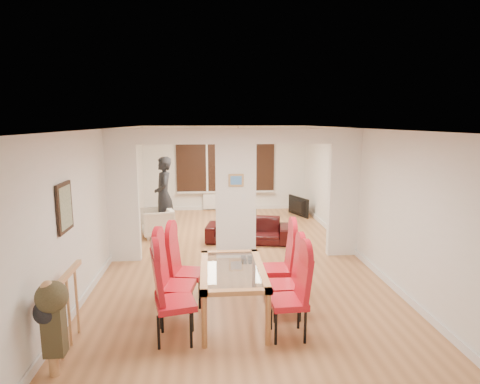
{
  "coord_description": "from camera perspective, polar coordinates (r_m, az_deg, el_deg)",
  "views": [
    {
      "loc": [
        -0.55,
        -7.82,
        2.74
      ],
      "look_at": [
        0.13,
        0.6,
        1.24
      ],
      "focal_mm": 30.0,
      "sensor_mm": 36.0,
      "label": 1
    }
  ],
  "objects": [
    {
      "name": "floor",
      "position": [
        8.3,
        -0.6,
        -9.2
      ],
      "size": [
        5.0,
        9.0,
        0.01
      ],
      "primitive_type": "cube",
      "color": "#B27748",
      "rests_on": "ground"
    },
    {
      "name": "room_walls",
      "position": [
        7.97,
        -0.61,
        -0.34
      ],
      "size": [
        5.0,
        9.0,
        2.6
      ],
      "primitive_type": null,
      "color": "silver",
      "rests_on": "floor"
    },
    {
      "name": "divider_wall",
      "position": [
        7.97,
        -0.61,
        -0.34
      ],
      "size": [
        5.0,
        0.18,
        2.6
      ],
      "primitive_type": "cube",
      "color": "white",
      "rests_on": "floor"
    },
    {
      "name": "bay_window_blinds",
      "position": [
        12.34,
        -2.07,
        4.29
      ],
      "size": [
        3.0,
        0.08,
        1.8
      ],
      "primitive_type": "cube",
      "color": "black",
      "rests_on": "room_walls"
    },
    {
      "name": "radiator",
      "position": [
        12.47,
        -2.03,
        -1.22
      ],
      "size": [
        1.4,
        0.08,
        0.5
      ],
      "primitive_type": "cube",
      "color": "white",
      "rests_on": "floor"
    },
    {
      "name": "pendant_light",
      "position": [
        11.17,
        -0.27,
        7.03
      ],
      "size": [
        0.36,
        0.36,
        0.36
      ],
      "primitive_type": "sphere",
      "color": "orange",
      "rests_on": "room_walls"
    },
    {
      "name": "stair_newel",
      "position": [
        5.39,
        -23.4,
        -14.79
      ],
      "size": [
        0.4,
        1.2,
        1.1
      ],
      "primitive_type": null,
      "color": "tan",
      "rests_on": "floor"
    },
    {
      "name": "wall_poster",
      "position": [
        5.86,
        -23.68,
        -2.01
      ],
      "size": [
        0.04,
        0.52,
        0.67
      ],
      "primitive_type": "cube",
      "color": "gray",
      "rests_on": "room_walls"
    },
    {
      "name": "pillar_photo",
      "position": [
        7.83,
        -0.57,
        1.69
      ],
      "size": [
        0.3,
        0.03,
        0.25
      ],
      "primitive_type": "cube",
      "color": "#4C8CD8",
      "rests_on": "divider_wall"
    },
    {
      "name": "dining_table",
      "position": [
        5.78,
        -1.06,
        -14.15
      ],
      "size": [
        0.88,
        1.57,
        0.74
      ],
      "primitive_type": null,
      "color": "#AD7040",
      "rests_on": "floor"
    },
    {
      "name": "dining_chair_la",
      "position": [
        5.22,
        -9.19,
        -14.44
      ],
      "size": [
        0.57,
        0.57,
        1.18
      ],
      "primitive_type": null,
      "rotation": [
        0.0,
        0.0,
        0.23
      ],
      "color": "#B6121F",
      "rests_on": "floor"
    },
    {
      "name": "dining_chair_lb",
      "position": [
        5.67,
        -9.07,
        -12.36
      ],
      "size": [
        0.54,
        0.54,
        1.18
      ],
      "primitive_type": null,
      "rotation": [
        0.0,
        0.0,
        -0.16
      ],
      "color": "#B6121F",
      "rests_on": "floor"
    },
    {
      "name": "dining_chair_lc",
      "position": [
        6.17,
        -7.55,
        -10.64
      ],
      "size": [
        0.54,
        0.54,
        1.14
      ],
      "primitive_type": null,
      "rotation": [
        0.0,
        0.0,
        -0.21
      ],
      "color": "#B6121F",
      "rests_on": "floor"
    },
    {
      "name": "dining_chair_ra",
      "position": [
        5.28,
        6.87,
        -14.36
      ],
      "size": [
        0.47,
        0.47,
        1.12
      ],
      "primitive_type": null,
      "rotation": [
        0.0,
        0.0,
        0.05
      ],
      "color": "#B6121F",
      "rests_on": "floor"
    },
    {
      "name": "dining_chair_rb",
      "position": [
        5.79,
        6.49,
        -12.38
      ],
      "size": [
        0.43,
        0.43,
        1.07
      ],
      "primitive_type": null,
      "rotation": [
        0.0,
        0.0,
        0.01
      ],
      "color": "#B6121F",
      "rests_on": "floor"
    },
    {
      "name": "dining_chair_rc",
      "position": [
        6.3,
        5.45,
        -10.15
      ],
      "size": [
        0.46,
        0.46,
        1.13
      ],
      "primitive_type": null,
      "rotation": [
        0.0,
        0.0,
        -0.01
      ],
      "color": "#B6121F",
      "rests_on": "floor"
    },
    {
      "name": "sofa",
      "position": [
        9.24,
        1.16,
        -5.4
      ],
      "size": [
        1.99,
        1.06,
        0.55
      ],
      "primitive_type": "imported",
      "rotation": [
        0.0,
        0.0,
        -0.18
      ],
      "color": "black",
      "rests_on": "floor"
    },
    {
      "name": "armchair",
      "position": [
        9.87,
        -11.67,
        -4.25
      ],
      "size": [
        0.89,
        0.9,
        0.67
      ],
      "primitive_type": "imported",
      "rotation": [
        0.0,
        0.0,
        -1.31
      ],
      "color": "beige",
      "rests_on": "floor"
    },
    {
      "name": "person",
      "position": [
        10.0,
        -10.79,
        -0.46
      ],
      "size": [
        0.76,
        0.57,
        1.89
      ],
      "primitive_type": "imported",
      "rotation": [
        0.0,
        0.0,
        -1.4
      ],
      "color": "black",
      "rests_on": "floor"
    },
    {
      "name": "television",
      "position": [
        11.83,
        7.91,
        -2.04
      ],
      "size": [
        0.94,
        0.48,
        0.56
      ],
      "primitive_type": "imported",
      "rotation": [
        0.0,
        0.0,
        1.95
      ],
      "color": "black",
      "rests_on": "floor"
    },
    {
      "name": "coffee_table",
      "position": [
        10.43,
        0.78,
        -4.44
      ],
      "size": [
        1.24,
        0.89,
        0.26
      ],
      "primitive_type": null,
      "rotation": [
        0.0,
        0.0,
        -0.33
      ],
      "color": "#321B11",
      "rests_on": "floor"
    },
    {
      "name": "bottle",
      "position": [
        10.31,
        2.15,
        -3.07
      ],
      "size": [
        0.07,
        0.07,
        0.28
      ],
      "primitive_type": "cylinder",
      "color": "#143F19",
      "rests_on": "coffee_table"
    },
    {
      "name": "bowl",
      "position": [
        10.3,
        0.85,
        -3.74
      ],
      "size": [
        0.2,
        0.2,
        0.05
      ],
      "primitive_type": "imported",
      "color": "#321B11",
      "rests_on": "coffee_table"
    },
    {
      "name": "shoes",
      "position": [
        7.97,
        1.01,
        -9.68
      ],
      "size": [
        0.23,
        0.25,
        0.09
      ],
      "primitive_type": null,
      "color": "black",
      "rests_on": "floor"
    }
  ]
}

